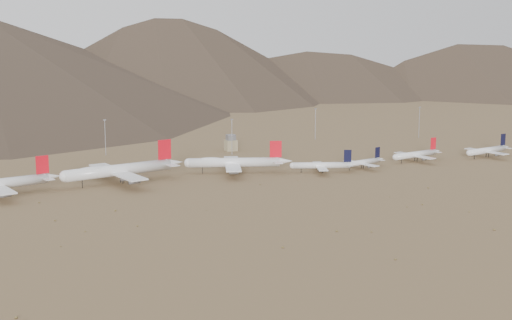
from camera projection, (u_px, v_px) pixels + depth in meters
name	position (u px, v px, depth m)	size (l,w,h in m)	color
ground	(257.00, 185.00, 406.11)	(3000.00, 3000.00, 0.00)	olive
widebody_centre	(120.00, 170.00, 410.24)	(76.28, 59.86, 22.96)	white
widebody_east	(235.00, 162.00, 440.10)	(64.68, 51.54, 20.01)	white
narrowbody_a	(323.00, 165.00, 442.61)	(41.16, 30.77, 14.20)	white
narrowbody_b	(363.00, 162.00, 455.94)	(37.17, 27.45, 12.54)	white
narrowbody_c	(417.00, 154.00, 481.41)	(44.84, 32.86, 14.97)	white
narrowbody_d	(488.00, 150.00, 497.87)	(45.51, 33.40, 15.22)	white
control_tower	(231.00, 144.00, 525.46)	(8.00, 8.00, 12.00)	#978A66
mast_west	(105.00, 136.00, 503.99)	(2.00, 0.60, 25.70)	gray
mast_centre	(232.00, 135.00, 506.86)	(2.00, 0.60, 25.70)	gray
mast_east	(315.00, 122.00, 579.67)	(2.00, 0.60, 25.70)	gray
mast_far_east	(419.00, 121.00, 589.95)	(2.00, 0.60, 25.70)	gray
desert_scrub	(246.00, 239.00, 298.04)	(394.98, 181.93, 0.87)	olive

